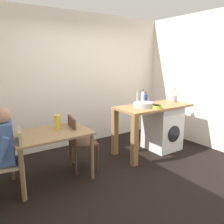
# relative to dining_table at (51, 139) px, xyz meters

# --- Properties ---
(ground_plane) EXTENTS (5.46, 5.46, 0.00)m
(ground_plane) POSITION_rel_dining_table_xyz_m (1.03, -0.52, -0.64)
(ground_plane) COLOR black
(wall_back) EXTENTS (4.60, 0.10, 2.70)m
(wall_back) POSITION_rel_dining_table_xyz_m (1.03, 1.23, 0.71)
(wall_back) COLOR silver
(wall_back) RESTS_ON ground_plane
(wall_counter_side) EXTENTS (0.10, 3.80, 2.70)m
(wall_counter_side) POSITION_rel_dining_table_xyz_m (3.18, -0.52, 0.71)
(wall_counter_side) COLOR silver
(wall_counter_side) RESTS_ON ground_plane
(dining_table) EXTENTS (1.10, 0.76, 0.74)m
(dining_table) POSITION_rel_dining_table_xyz_m (0.00, 0.00, 0.00)
(dining_table) COLOR olive
(dining_table) RESTS_ON ground_plane
(chair_person_seat) EXTENTS (0.47, 0.47, 0.90)m
(chair_person_seat) POSITION_rel_dining_table_xyz_m (-0.55, -0.11, -0.14)
(chair_person_seat) COLOR gray
(chair_person_seat) RESTS_ON ground_plane
(chair_opposite) EXTENTS (0.47, 0.47, 0.90)m
(chair_opposite) POSITION_rel_dining_table_xyz_m (0.48, 0.06, -0.14)
(chair_opposite) COLOR #4C3323
(chair_opposite) RESTS_ON ground_plane
(kitchen_counter) EXTENTS (1.50, 0.68, 0.92)m
(kitchen_counter) POSITION_rel_dining_table_xyz_m (1.80, -0.03, 0.12)
(kitchen_counter) COLOR #9E7042
(kitchen_counter) RESTS_ON ground_plane
(washing_machine) EXTENTS (0.60, 0.61, 0.86)m
(washing_machine) POSITION_rel_dining_table_xyz_m (2.28, -0.04, -0.21)
(washing_machine) COLOR white
(washing_machine) RESTS_ON ground_plane
(sink_basin) EXTENTS (0.38, 0.38, 0.09)m
(sink_basin) POSITION_rel_dining_table_xyz_m (1.75, -0.03, 0.32)
(sink_basin) COLOR #9EA0A5
(sink_basin) RESTS_ON kitchen_counter
(tap) EXTENTS (0.02, 0.02, 0.28)m
(tap) POSITION_rel_dining_table_xyz_m (1.75, 0.15, 0.42)
(tap) COLOR #B2B2B7
(tap) RESTS_ON kitchen_counter
(bottle_tall_green) EXTENTS (0.06, 0.06, 0.29)m
(bottle_tall_green) POSITION_rel_dining_table_xyz_m (1.93, 0.18, 0.41)
(bottle_tall_green) COLOR silver
(bottle_tall_green) RESTS_ON kitchen_counter
(bottle_squat_brown) EXTENTS (0.06, 0.06, 0.23)m
(bottle_squat_brown) POSITION_rel_dining_table_xyz_m (2.06, 0.24, 0.38)
(bottle_squat_brown) COLOR navy
(bottle_squat_brown) RESTS_ON kitchen_counter
(mixing_bowl) EXTENTS (0.20, 0.20, 0.05)m
(mixing_bowl) POSITION_rel_dining_table_xyz_m (1.89, -0.23, 0.31)
(mixing_bowl) COLOR #A8C63D
(mixing_bowl) RESTS_ON kitchen_counter
(utensil_crock) EXTENTS (0.11, 0.11, 0.30)m
(utensil_crock) POSITION_rel_dining_table_xyz_m (2.65, 0.02, 0.35)
(utensil_crock) COLOR gray
(utensil_crock) RESTS_ON kitchen_counter
(vase) EXTENTS (0.09, 0.09, 0.22)m
(vase) POSITION_rel_dining_table_xyz_m (0.15, 0.10, 0.21)
(vase) COLOR gold
(vase) RESTS_ON dining_table
(scissors) EXTENTS (0.15, 0.06, 0.01)m
(scissors) POSITION_rel_dining_table_xyz_m (1.97, -0.13, 0.28)
(scissors) COLOR #B2B2B7
(scissors) RESTS_ON kitchen_counter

